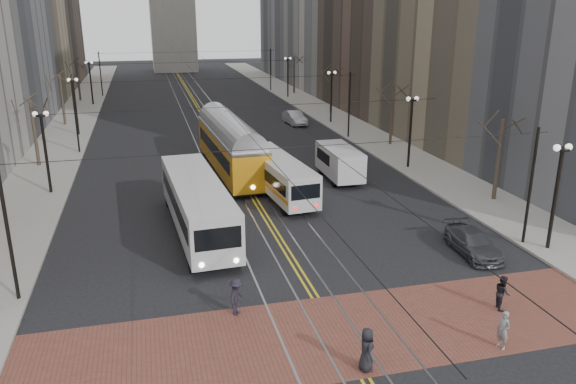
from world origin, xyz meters
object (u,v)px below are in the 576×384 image
transit_bus (197,207)px  pedestrian_b (503,330)px  sedan_parked (473,243)px  rear_bus (278,177)px  sedan_grey (334,149)px  sedan_silver (294,118)px  cargo_van (339,164)px  pedestrian_d (237,297)px  streetcar (230,150)px  pedestrian_a (367,349)px  pedestrian_c (502,292)px

transit_bus → pedestrian_b: bearing=-59.1°
sedan_parked → rear_bus: bearing=126.5°
sedan_grey → sedan_silver: bearing=80.5°
cargo_van → sedan_grey: cargo_van is taller
sedan_grey → sedan_parked: 21.15m
sedan_parked → pedestrian_d: (-13.16, -3.10, 0.20)m
cargo_van → transit_bus: bearing=-144.4°
sedan_silver → rear_bus: bearing=-112.3°
streetcar → pedestrian_d: bearing=-101.1°
streetcar → pedestrian_d: 22.40m
streetcar → sedan_grey: (9.40, 2.08, -0.95)m
cargo_van → pedestrian_a: 23.90m
sedan_parked → pedestrian_c: (-1.96, -5.46, 0.15)m
transit_bus → cargo_van: (11.50, 8.13, -0.32)m
pedestrian_c → streetcar: bearing=35.5°
pedestrian_c → sedan_silver: bearing=14.7°
transit_bus → pedestrian_b: (10.10, -14.73, -0.79)m
streetcar → transit_bus: bearing=-110.1°
cargo_van → sedan_grey: size_ratio=1.21×
streetcar → pedestrian_a: size_ratio=8.93×
pedestrian_a → transit_bus: bearing=19.9°
cargo_van → pedestrian_b: size_ratio=3.67×
sedan_grey → pedestrian_b: (-3.12, -29.23, -0.02)m
sedan_silver → transit_bus: bearing=-119.5°
transit_bus → sedan_silver: 33.10m
rear_bus → sedan_grey: 11.41m
streetcar → pedestrian_b: bearing=-80.0°
rear_bus → sedan_parked: 14.46m
transit_bus → sedan_parked: (13.83, -6.63, -0.94)m
transit_bus → sedan_grey: transit_bus is taller
pedestrian_d → pedestrian_a: bearing=-112.5°
pedestrian_a → pedestrian_b: (5.56, 0.00, -0.06)m
streetcar → sedan_grey: bearing=9.5°
streetcar → sedan_silver: (9.97, 17.65, -0.99)m
sedan_grey → transit_bus: bearing=-139.8°
pedestrian_a → pedestrian_d: 6.32m
rear_bus → sedan_silver: bearing=66.9°
pedestrian_a → pedestrian_c: 7.79m
pedestrian_c → transit_bus: bearing=61.8°
transit_bus → pedestrian_b: 17.88m
cargo_van → pedestrian_d: (-10.83, -17.86, -0.42)m
streetcar → rear_bus: size_ratio=1.45×
streetcar → pedestrian_d: size_ratio=9.06×
transit_bus → pedestrian_a: size_ratio=7.61×
sedan_silver → pedestrian_c: 42.21m
transit_bus → pedestrian_c: 16.96m
transit_bus → streetcar: bearing=69.3°
sedan_parked → sedan_grey: bearing=95.9°
streetcar → cargo_van: size_ratio=2.61×
streetcar → sedan_parked: streetcar is taller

